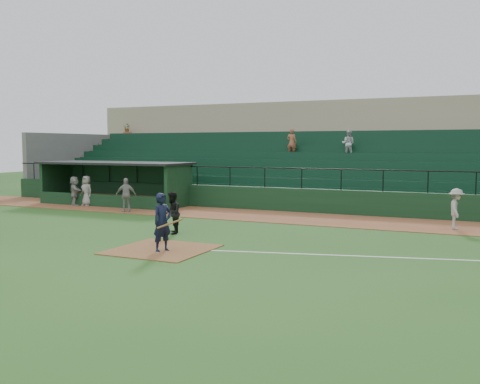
% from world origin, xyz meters
% --- Properties ---
extents(ground, '(90.00, 90.00, 0.00)m').
position_xyz_m(ground, '(0.00, 0.00, 0.00)').
color(ground, '#244E19').
rests_on(ground, ground).
extents(warning_track, '(40.00, 4.00, 0.03)m').
position_xyz_m(warning_track, '(0.00, 8.00, 0.01)').
color(warning_track, brown).
rests_on(warning_track, ground).
extents(home_plate_dirt, '(3.00, 3.00, 0.03)m').
position_xyz_m(home_plate_dirt, '(0.00, -1.00, 0.01)').
color(home_plate_dirt, brown).
rests_on(home_plate_dirt, ground).
extents(foul_line, '(17.49, 4.44, 0.01)m').
position_xyz_m(foul_line, '(8.00, 1.20, 0.01)').
color(foul_line, white).
rests_on(foul_line, ground).
extents(stadium_structure, '(38.00, 13.08, 6.40)m').
position_xyz_m(stadium_structure, '(-0.00, 16.46, 2.30)').
color(stadium_structure, black).
rests_on(stadium_structure, ground).
extents(dugout, '(8.90, 3.20, 2.42)m').
position_xyz_m(dugout, '(-9.75, 9.56, 1.33)').
color(dugout, black).
rests_on(dugout, ground).
extents(batter_at_plate, '(1.12, 0.79, 1.87)m').
position_xyz_m(batter_at_plate, '(0.19, -1.23, 0.93)').
color(batter_at_plate, black).
rests_on(batter_at_plate, ground).
extents(umpire, '(0.90, 0.98, 1.61)m').
position_xyz_m(umpire, '(-1.37, 1.83, 0.81)').
color(umpire, black).
rests_on(umpire, ground).
extents(runner, '(0.70, 1.10, 1.63)m').
position_xyz_m(runner, '(8.36, 7.41, 0.84)').
color(runner, '#A09B95').
rests_on(runner, warning_track).
extents(dugout_player_a, '(1.07, 0.82, 1.70)m').
position_xyz_m(dugout_player_a, '(-7.03, 6.50, 0.88)').
color(dugout_player_a, gray).
rests_on(dugout_player_a, warning_track).
extents(dugout_player_b, '(0.90, 0.67, 1.67)m').
position_xyz_m(dugout_player_b, '(-10.61, 7.75, 0.86)').
color(dugout_player_b, gray).
rests_on(dugout_player_b, warning_track).
extents(dugout_player_c, '(1.47, 1.31, 1.62)m').
position_xyz_m(dugout_player_c, '(-11.36, 7.62, 0.84)').
color(dugout_player_c, '#9D9893').
rests_on(dugout_player_c, warning_track).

